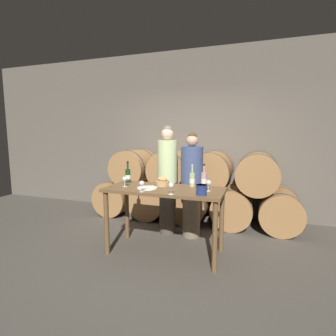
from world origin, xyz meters
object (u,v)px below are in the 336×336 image
object	(u,v)px
wine_bottle_rose	(204,179)
bread_basket	(162,182)
wine_glass_center	(171,186)
wine_glass_right	(209,183)
person_left	(167,179)
blue_crock	(202,189)
wine_bottle_white	(192,179)
wine_glass_far_left	(125,179)
person_right	(192,185)
tasting_table	(165,198)
wine_bottle_red	(128,176)
cheese_plate	(147,188)
wine_glass_left	(142,184)

from	to	relation	value
wine_bottle_rose	bread_basket	distance (m)	0.57
wine_glass_center	wine_glass_right	world-z (taller)	same
person_left	blue_crock	xyz separation A→B (m)	(0.74, -0.90, 0.07)
wine_bottle_white	bread_basket	xyz separation A→B (m)	(-0.39, -0.09, -0.05)
wine_glass_far_left	person_right	bearing A→B (deg)	46.18
person_right	wine_glass_far_left	size ratio (longest dim) A/B	11.60
tasting_table	bread_basket	size ratio (longest dim) A/B	8.22
wine_bottle_red	wine_bottle_white	size ratio (longest dim) A/B	1.04
cheese_plate	wine_glass_left	distance (m)	0.23
bread_basket	wine_glass_right	distance (m)	0.67
wine_bottle_red	wine_glass_center	xyz separation A→B (m)	(0.83, -0.50, -0.00)
bread_basket	wine_glass_right	xyz separation A→B (m)	(0.66, -0.12, 0.05)
wine_bottle_red	wine_glass_center	bearing A→B (deg)	-31.18
bread_basket	wine_glass_far_left	bearing A→B (deg)	-154.18
wine_glass_left	wine_glass_center	xyz separation A→B (m)	(0.38, -0.01, 0.00)
wine_bottle_white	wine_glass_center	world-z (taller)	wine_bottle_white
wine_bottle_white	bread_basket	size ratio (longest dim) A/B	1.59
wine_bottle_red	tasting_table	bearing A→B (deg)	-17.01
wine_bottle_rose	wine_glass_right	xyz separation A→B (m)	(0.11, -0.26, 0.00)
tasting_table	person_left	bearing A→B (deg)	106.26
wine_bottle_white	wine_glass_right	xyz separation A→B (m)	(0.26, -0.22, 0.00)
blue_crock	wine_bottle_rose	bearing A→B (deg)	98.29
person_left	wine_bottle_red	distance (m)	0.66
wine_glass_left	wine_bottle_red	bearing A→B (deg)	132.24
person_left	wine_bottle_rose	distance (m)	0.79
wine_bottle_white	wine_glass_center	distance (m)	0.55
wine_bottle_white	blue_crock	bearing A→B (deg)	-63.53
person_right	bread_basket	distance (m)	0.62
wine_bottle_white	blue_crock	world-z (taller)	wine_bottle_white
blue_crock	wine_glass_center	bearing A→B (deg)	-165.88
person_right	wine_bottle_white	distance (m)	0.50
wine_bottle_red	cheese_plate	xyz separation A→B (m)	(0.43, -0.29, -0.09)
wine_glass_left	person_right	bearing A→B (deg)	68.67
wine_glass_far_left	tasting_table	bearing A→B (deg)	9.15
wine_glass_far_left	wine_bottle_white	bearing A→B (deg)	20.20
cheese_plate	wine_glass_center	bearing A→B (deg)	-27.91
wine_bottle_rose	wine_bottle_red	bearing A→B (deg)	-175.90
wine_bottle_rose	wine_glass_left	xyz separation A→B (m)	(-0.65, -0.58, 0.00)
cheese_plate	wine_glass_far_left	world-z (taller)	wine_glass_far_left
wine_glass_right	tasting_table	bearing A→B (deg)	-178.87
wine_bottle_rose	wine_glass_center	distance (m)	0.64
person_left	cheese_plate	distance (m)	0.78
wine_bottle_red	cheese_plate	world-z (taller)	wine_bottle_red
wine_bottle_rose	blue_crock	xyz separation A→B (m)	(0.07, -0.50, -0.03)
wine_glass_center	wine_bottle_rose	bearing A→B (deg)	64.89
wine_glass_center	person_right	bearing A→B (deg)	89.74
tasting_table	wine_glass_right	xyz separation A→B (m)	(0.58, 0.01, 0.23)
person_right	wine_glass_far_left	xyz separation A→B (m)	(-0.74, -0.77, 0.17)
person_right	wine_glass_left	bearing A→B (deg)	-111.33
wine_bottle_white	wine_bottle_rose	size ratio (longest dim) A/B	0.98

